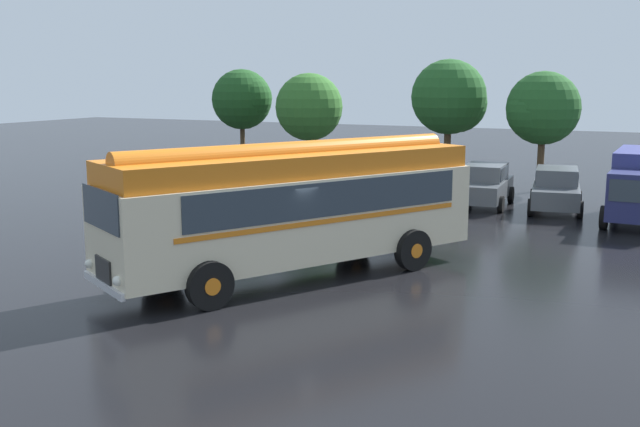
% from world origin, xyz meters
% --- Properties ---
extents(ground_plane, '(120.00, 120.00, 0.00)m').
position_xyz_m(ground_plane, '(0.00, 0.00, 0.00)').
color(ground_plane, black).
extents(vintage_bus, '(7.10, 9.98, 3.49)m').
position_xyz_m(vintage_bus, '(0.20, 0.09, 1.89)').
color(vintage_bus, beige).
rests_on(vintage_bus, ground).
extents(car_near_left, '(2.07, 4.25, 1.66)m').
position_xyz_m(car_near_left, '(-3.41, 13.16, 0.85)').
color(car_near_left, '#B7BABF').
rests_on(car_near_left, ground).
extents(car_mid_left, '(2.22, 4.33, 1.66)m').
position_xyz_m(car_mid_left, '(-1.04, 13.02, 0.85)').
color(car_mid_left, black).
rests_on(car_mid_left, ground).
extents(car_mid_right, '(2.13, 4.28, 1.66)m').
position_xyz_m(car_mid_right, '(2.08, 13.02, 0.85)').
color(car_mid_right, '#4C5156').
rests_on(car_mid_right, ground).
extents(car_far_right, '(2.38, 4.39, 1.66)m').
position_xyz_m(car_far_right, '(4.86, 12.96, 0.85)').
color(car_far_right, '#4C5156').
rests_on(car_far_right, ground).
extents(tree_far_left, '(3.39, 3.28, 5.54)m').
position_xyz_m(tree_far_left, '(-12.62, 18.94, 3.92)').
color(tree_far_left, '#4C3823').
rests_on(tree_far_left, ground).
extents(tree_left_of_centre, '(3.43, 3.43, 5.32)m').
position_xyz_m(tree_left_of_centre, '(-7.99, 17.80, 3.56)').
color(tree_left_of_centre, '#4C3823').
rests_on(tree_left_of_centre, ground).
extents(tree_centre, '(3.60, 3.60, 5.96)m').
position_xyz_m(tree_centre, '(-1.03, 18.99, 4.05)').
color(tree_centre, '#4C3823').
rests_on(tree_centre, ground).
extents(tree_right_of_centre, '(3.26, 3.26, 5.37)m').
position_xyz_m(tree_right_of_centre, '(3.34, 17.86, 3.68)').
color(tree_right_of_centre, '#4C3823').
rests_on(tree_right_of_centre, ground).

